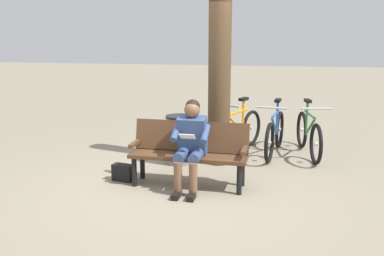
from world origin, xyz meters
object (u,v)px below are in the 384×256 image
at_px(tree_trunk, 220,61).
at_px(handbag, 123,173).
at_px(bicycle_blue, 309,135).
at_px(bench, 190,149).
at_px(litter_bin, 178,140).
at_px(bicycle_red, 238,132).
at_px(person_reading, 191,141).
at_px(bicycle_black, 275,134).

bearing_deg(tree_trunk, handbag, 41.35).
bearing_deg(bicycle_blue, tree_trunk, -73.23).
xyz_separation_m(bench, tree_trunk, (-0.28, -1.07, 1.12)).
xyz_separation_m(handbag, bicycle_blue, (-2.69, -1.78, 0.24)).
bearing_deg(tree_trunk, litter_bin, 12.92).
relative_size(handbag, bicycle_blue, 0.18).
xyz_separation_m(handbag, bicycle_red, (-1.50, -1.80, 0.24)).
bearing_deg(person_reading, bicycle_blue, -128.12).
relative_size(bench, tree_trunk, 0.50).
bearing_deg(tree_trunk, person_reading, 78.96).
xyz_separation_m(person_reading, litter_bin, (0.39, -1.09, -0.27)).
relative_size(person_reading, bicycle_black, 0.72).
distance_m(tree_trunk, bicycle_black, 1.68).
height_order(person_reading, bicycle_blue, person_reading).
distance_m(bicycle_black, bicycle_red, 0.64).
distance_m(person_reading, bicycle_black, 2.21).
bearing_deg(bicycle_blue, litter_bin, -76.79).
bearing_deg(bench, bicycle_black, -121.25).
bearing_deg(person_reading, bench, -72.20).
height_order(handbag, bicycle_blue, bicycle_blue).
distance_m(bicycle_blue, bicycle_black, 0.56).
distance_m(litter_bin, bicycle_black, 1.71).
distance_m(tree_trunk, litter_bin, 1.39).
xyz_separation_m(handbag, litter_bin, (-0.61, -0.95, 0.27)).
distance_m(handbag, tree_trunk, 2.24).
height_order(litter_bin, bicycle_blue, bicycle_blue).
height_order(tree_trunk, bicycle_red, tree_trunk).
height_order(bench, bicycle_red, bicycle_red).
bearing_deg(bicycle_blue, person_reading, -49.96).
distance_m(handbag, bicycle_black, 2.76).
relative_size(person_reading, bicycle_red, 0.78).
bearing_deg(bicycle_blue, bicycle_black, -93.92).
bearing_deg(bicycle_red, bench, 8.02).
height_order(bench, litter_bin, bench).
bearing_deg(bicycle_red, bicycle_blue, 114.07).
height_order(bench, bicycle_blue, bicycle_blue).
relative_size(litter_bin, bicycle_black, 0.47).
height_order(bicycle_black, bicycle_red, same).
distance_m(bench, handbag, 1.03).
xyz_separation_m(tree_trunk, bicycle_red, (-0.26, -0.71, -1.27)).
bearing_deg(litter_bin, bicycle_black, -152.63).
height_order(person_reading, litter_bin, person_reading).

